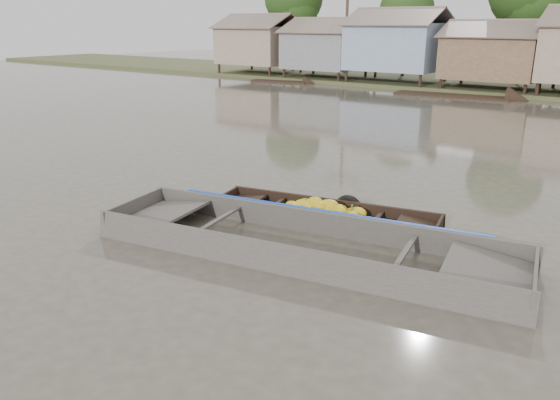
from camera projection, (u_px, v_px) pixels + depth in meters
The scene contains 3 objects.
ground at pixel (251, 248), 11.10m from camera, with size 120.00×120.00×0.00m, color #494338.
banana_boat at pixel (321, 214), 12.66m from camera, with size 5.42×2.32×0.73m.
viewer_boat at pixel (304, 249), 10.88m from camera, with size 8.83×3.76×0.69m.
Camera 1 is at (6.54, -7.91, 4.39)m, focal length 35.00 mm.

